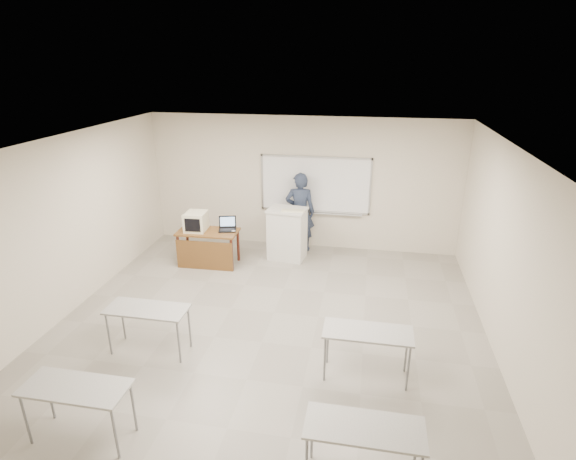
% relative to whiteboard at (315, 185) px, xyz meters
% --- Properties ---
extents(floor, '(7.00, 8.00, 0.01)m').
position_rel_whiteboard_xyz_m(floor, '(-0.30, -3.97, -1.49)').
color(floor, gray).
rests_on(floor, ground).
extents(whiteboard, '(2.48, 0.10, 1.31)m').
position_rel_whiteboard_xyz_m(whiteboard, '(0.00, 0.00, 0.00)').
color(whiteboard, white).
rests_on(whiteboard, floor).
extents(student_desks, '(4.40, 2.20, 0.73)m').
position_rel_whiteboard_xyz_m(student_desks, '(-0.30, -5.32, -0.81)').
color(student_desks, '#ACABA6').
rests_on(student_desks, floor).
extents(instructor_desk, '(1.27, 0.63, 0.75)m').
position_rel_whiteboard_xyz_m(instructor_desk, '(-2.09, -1.48, -0.96)').
color(instructor_desk, brown).
rests_on(instructor_desk, floor).
extents(podium, '(0.81, 0.59, 1.14)m').
position_rel_whiteboard_xyz_m(podium, '(-0.50, -0.77, -0.91)').
color(podium, silver).
rests_on(podium, floor).
extents(crt_monitor, '(0.43, 0.48, 0.41)m').
position_rel_whiteboard_xyz_m(crt_monitor, '(-2.34, -1.35, -0.54)').
color(crt_monitor, beige).
rests_on(crt_monitor, instructor_desk).
extents(laptop, '(0.36, 0.33, 0.27)m').
position_rel_whiteboard_xyz_m(laptop, '(-1.69, -1.21, -0.67)').
color(laptop, black).
rests_on(laptop, instructor_desk).
extents(mouse, '(0.11, 0.09, 0.04)m').
position_rel_whiteboard_xyz_m(mouse, '(-1.54, -1.32, -0.71)').
color(mouse, '#929498').
rests_on(mouse, instructor_desk).
extents(keyboard, '(0.49, 0.20, 0.03)m').
position_rel_whiteboard_xyz_m(keyboard, '(-0.35, -0.89, -0.33)').
color(keyboard, beige).
rests_on(keyboard, podium).
extents(presenter, '(0.70, 0.48, 1.82)m').
position_rel_whiteboard_xyz_m(presenter, '(-0.30, -0.24, -0.57)').
color(presenter, black).
rests_on(presenter, floor).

